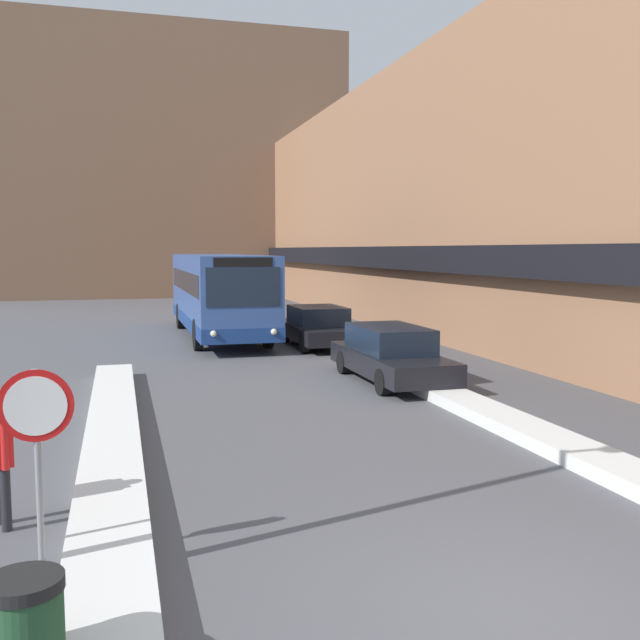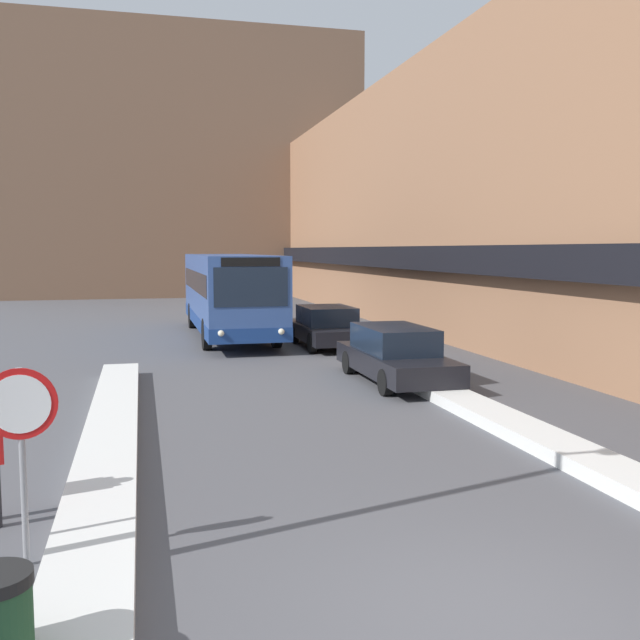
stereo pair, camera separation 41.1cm
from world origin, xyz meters
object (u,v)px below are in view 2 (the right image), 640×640
at_px(city_bus, 229,292).
at_px(parked_car_middle, 327,326).
at_px(stop_sign, 21,424).
at_px(parked_car_front, 395,354).

relative_size(city_bus, parked_car_middle, 2.61).
bearing_deg(city_bus, parked_car_middle, -51.84).
height_order(city_bus, stop_sign, city_bus).
xyz_separation_m(parked_car_front, stop_sign, (-7.48, -9.05, 0.83)).
bearing_deg(parked_car_front, parked_car_middle, 90.00).
height_order(parked_car_front, stop_sign, stop_sign).
height_order(parked_car_middle, stop_sign, stop_sign).
distance_m(parked_car_front, stop_sign, 11.77).
bearing_deg(parked_car_middle, parked_car_front, -90.00).
relative_size(city_bus, stop_sign, 5.33).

